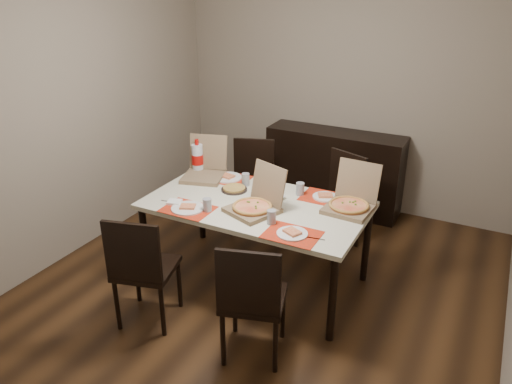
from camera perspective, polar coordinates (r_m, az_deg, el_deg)
ground at (r=4.41m, az=0.76°, el=-10.79°), size 3.80×4.00×0.02m
room_walls at (r=4.08m, az=3.68°, el=13.08°), size 3.84×4.02×2.62m
sideboard at (r=5.66m, az=8.87°, el=2.44°), size 1.50×0.40×0.90m
dining_table at (r=4.14m, az=0.00°, el=-2.11°), size 1.80×1.00×0.75m
chair_near_left at (r=3.80m, az=-12.93°, el=-8.29°), size 0.52×0.52×0.93m
chair_near_right at (r=3.40m, az=-0.49°, el=-11.92°), size 0.52×0.52×0.93m
chair_far_left at (r=5.15m, az=-0.42°, el=1.26°), size 0.54×0.54×0.93m
chair_far_right at (r=4.86m, az=9.38°, el=-0.53°), size 0.54×0.54×0.93m
setting_near_left at (r=4.03m, az=-7.45°, el=-1.69°), size 0.49×0.30×0.11m
setting_near_right at (r=3.67m, az=3.45°, el=-4.21°), size 0.49×0.30×0.11m
setting_far_left at (r=4.57m, az=-2.96°, el=1.67°), size 0.48×0.30×0.11m
setting_far_right at (r=4.24m, az=7.06°, el=-0.28°), size 0.51×0.30×0.11m
napkin_loose at (r=4.09m, az=-0.53°, el=-1.30°), size 0.16×0.16×0.02m
pizza_box_center at (r=3.95m, az=-0.09°, el=-1.44°), size 0.47×0.49×0.35m
pizza_box_right at (r=4.05m, az=10.74°, el=-1.22°), size 0.38×0.42×0.36m
pizza_box_left at (r=4.63m, az=-5.89°, el=2.43°), size 0.45×0.48×0.36m
faina_plate at (r=4.35m, az=-2.51°, el=0.37°), size 0.23×0.23×0.03m
dip_bowl at (r=4.18m, az=2.55°, el=-0.61°), size 0.14×0.14×0.03m
soda_bottle at (r=4.72m, az=-6.70°, el=3.82°), size 0.11×0.11×0.33m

